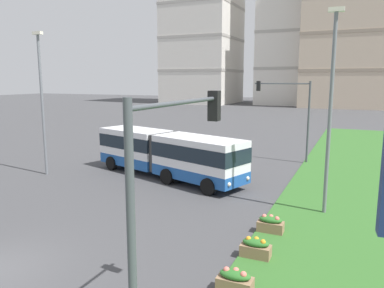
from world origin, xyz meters
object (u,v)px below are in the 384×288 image
(traffic_light_near_right, at_px, (169,187))
(streetlight_left, at_px, (42,98))
(flower_planter_2, at_px, (271,224))
(car_grey_wagon, at_px, (161,141))
(flower_planter_0, at_px, (235,281))
(apartment_tower_west, at_px, (203,25))
(apartment_tower_centre, at_px, (346,18))
(apartment_tower_westcentre, at_px, (297,17))
(streetlight_median, at_px, (331,106))
(articulated_bus, at_px, (167,153))
(flower_planter_1, at_px, (256,248))
(traffic_light_far_right, at_px, (291,107))

(traffic_light_near_right, height_order, streetlight_left, streetlight_left)
(flower_planter_2, xyz_separation_m, traffic_light_near_right, (-0.40, -8.59, 3.88))
(car_grey_wagon, relative_size, flower_planter_0, 4.00)
(flower_planter_0, height_order, apartment_tower_west, apartment_tower_west)
(traffic_light_near_right, distance_m, apartment_tower_centre, 92.25)
(apartment_tower_west, relative_size, apartment_tower_westcentre, 0.96)
(streetlight_left, bearing_deg, apartment_tower_west, 104.87)
(streetlight_left, relative_size, streetlight_median, 0.99)
(car_grey_wagon, xyz_separation_m, streetlight_median, (15.96, -12.51, 4.56))
(articulated_bus, height_order, apartment_tower_west, apartment_tower_west)
(flower_planter_1, bearing_deg, traffic_light_near_right, -93.77)
(flower_planter_2, height_order, streetlight_left, streetlight_left)
(articulated_bus, distance_m, apartment_tower_centre, 78.33)
(articulated_bus, bearing_deg, traffic_light_far_right, 51.64)
(apartment_tower_west, xyz_separation_m, apartment_tower_westcentre, (24.76, 3.65, 0.95))
(articulated_bus, xyz_separation_m, car_grey_wagon, (-5.62, 9.40, -0.90))
(car_grey_wagon, xyz_separation_m, traffic_light_far_right, (12.25, -1.02, 3.66))
(streetlight_left, distance_m, apartment_tower_west, 85.34)
(articulated_bus, bearing_deg, streetlight_median, -16.77)
(flower_planter_2, distance_m, traffic_light_far_right, 15.59)
(flower_planter_0, bearing_deg, traffic_light_near_right, -96.43)
(streetlight_left, height_order, apartment_tower_centre, apartment_tower_centre)
(streetlight_median, bearing_deg, apartment_tower_west, 116.13)
(traffic_light_far_right, height_order, streetlight_median, streetlight_median)
(apartment_tower_westcentre, bearing_deg, flower_planter_1, -81.71)
(car_grey_wagon, bearing_deg, articulated_bus, -59.11)
(articulated_bus, bearing_deg, flower_planter_1, -47.18)
(traffic_light_far_right, distance_m, apartment_tower_westcentre, 76.59)
(articulated_bus, relative_size, traffic_light_far_right, 1.86)
(car_grey_wagon, xyz_separation_m, apartment_tower_west, (-23.96, 68.86, 20.84))
(traffic_light_near_right, relative_size, streetlight_median, 0.64)
(flower_planter_0, xyz_separation_m, flower_planter_2, (0.00, 5.04, 0.00))
(flower_planter_0, xyz_separation_m, streetlight_median, (1.90, 8.51, 4.89))
(articulated_bus, xyz_separation_m, streetlight_left, (-8.08, -2.70, 3.62))
(streetlight_median, bearing_deg, apartment_tower_centre, 92.08)
(flower_planter_1, xyz_separation_m, traffic_light_near_right, (-0.40, -6.07, 3.88))
(traffic_light_far_right, distance_m, streetlight_left, 18.44)
(flower_planter_2, distance_m, traffic_light_near_right, 9.43)
(apartment_tower_centre, bearing_deg, flower_planter_1, -89.35)
(apartment_tower_centre, bearing_deg, flower_planter_2, -89.33)
(streetlight_left, xyz_separation_m, apartment_tower_west, (-21.50, 80.96, 16.32))
(apartment_tower_west, bearing_deg, flower_planter_2, -65.86)
(flower_planter_2, height_order, apartment_tower_west, apartment_tower_west)
(flower_planter_1, distance_m, apartment_tower_west, 97.59)
(flower_planter_2, bearing_deg, streetlight_median, 61.26)
(streetlight_median, height_order, apartment_tower_west, apartment_tower_west)
(traffic_light_near_right, bearing_deg, streetlight_left, 142.28)
(traffic_light_far_right, relative_size, apartment_tower_centre, 0.16)
(flower_planter_1, bearing_deg, apartment_tower_westcentre, 98.29)
(streetlight_median, bearing_deg, car_grey_wagon, 141.90)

